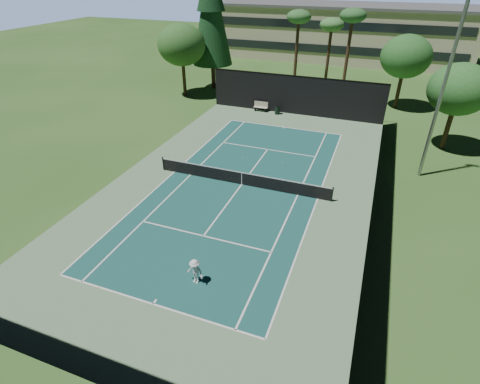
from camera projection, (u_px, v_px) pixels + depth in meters
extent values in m
plane|color=#315A21|center=(242.00, 185.00, 26.95)|extent=(160.00, 160.00, 0.00)
cube|color=#648960|center=(242.00, 185.00, 26.94)|extent=(18.00, 32.00, 0.01)
cube|color=#19514C|center=(242.00, 185.00, 26.94)|extent=(10.97, 23.77, 0.01)
cube|color=white|center=(153.00, 304.00, 17.43)|extent=(10.97, 0.10, 0.01)
cube|color=white|center=(284.00, 127.00, 36.44)|extent=(10.97, 0.10, 0.01)
cube|color=white|center=(204.00, 236.00, 21.82)|extent=(8.23, 0.10, 0.01)
cube|color=white|center=(268.00, 149.00, 32.05)|extent=(8.23, 0.10, 0.01)
cube|color=white|center=(174.00, 172.00, 28.58)|extent=(0.10, 23.77, 0.01)
cube|color=white|center=(318.00, 199.00, 25.29)|extent=(0.10, 23.77, 0.01)
cube|color=white|center=(191.00, 175.00, 28.17)|extent=(0.10, 23.77, 0.01)
cube|color=white|center=(298.00, 195.00, 25.70)|extent=(0.10, 23.77, 0.01)
cube|color=white|center=(242.00, 184.00, 26.94)|extent=(0.10, 12.80, 0.01)
cube|color=white|center=(155.00, 302.00, 17.55)|extent=(0.10, 0.30, 0.01)
cube|color=white|center=(284.00, 128.00, 36.32)|extent=(0.10, 0.30, 0.01)
cylinder|color=black|center=(163.00, 164.00, 28.58)|extent=(0.10, 0.10, 1.10)
cylinder|color=black|center=(332.00, 195.00, 24.74)|extent=(0.10, 0.10, 1.10)
cube|color=black|center=(242.00, 179.00, 26.69)|extent=(12.80, 0.02, 0.92)
cube|color=white|center=(242.00, 173.00, 26.43)|extent=(12.80, 0.04, 0.07)
cube|color=white|center=(242.00, 179.00, 26.69)|extent=(0.05, 0.03, 0.92)
cube|color=black|center=(295.00, 95.00, 38.71)|extent=(18.00, 0.04, 4.00)
cube|color=black|center=(83.00, 350.00, 13.11)|extent=(18.00, 0.04, 4.00)
cube|color=black|center=(377.00, 182.00, 23.20)|extent=(0.04, 32.00, 4.00)
cube|color=black|center=(132.00, 141.00, 28.61)|extent=(0.04, 32.00, 4.00)
cube|color=black|center=(297.00, 76.00, 37.67)|extent=(18.00, 0.06, 0.06)
imported|color=white|center=(195.00, 272.00, 18.30)|extent=(1.00, 0.68, 1.42)
sphere|color=#C8D330|center=(99.00, 287.00, 18.32)|extent=(0.07, 0.07, 0.07)
sphere|color=#CCD831|center=(242.00, 158.00, 30.60)|extent=(0.06, 0.06, 0.06)
sphere|color=#C6E935|center=(283.00, 163.00, 29.88)|extent=(0.06, 0.06, 0.06)
sphere|color=#D0E734|center=(210.00, 157.00, 30.82)|extent=(0.06, 0.06, 0.06)
cube|color=beige|center=(260.00, 107.00, 40.22)|extent=(1.50, 0.45, 0.05)
cube|color=beige|center=(261.00, 104.00, 40.22)|extent=(1.50, 0.06, 0.55)
cube|color=black|center=(255.00, 109.00, 40.53)|extent=(0.06, 0.40, 0.42)
cube|color=black|center=(266.00, 110.00, 40.17)|extent=(0.06, 0.40, 0.42)
cylinder|color=black|center=(277.00, 110.00, 39.47)|extent=(0.52, 0.52, 0.90)
cylinder|color=black|center=(278.00, 106.00, 39.22)|extent=(0.56, 0.56, 0.05)
cylinder|color=#462D1E|center=(213.00, 74.00, 47.21)|extent=(0.50, 0.50, 3.60)
cone|color=#15391B|center=(211.00, 11.00, 43.47)|extent=(4.80, 4.80, 12.00)
cylinder|color=#422C1C|center=(296.00, 56.00, 44.52)|extent=(0.36, 0.36, 8.55)
ellipsoid|color=#2E632C|center=(299.00, 17.00, 42.30)|extent=(2.80, 2.80, 1.54)
cylinder|color=#442B1D|center=(328.00, 59.00, 45.31)|extent=(0.36, 0.36, 7.65)
ellipsoid|color=#397233|center=(332.00, 24.00, 43.32)|extent=(2.80, 2.80, 1.54)
cylinder|color=#4B2F20|center=(347.00, 60.00, 41.80)|extent=(0.36, 0.36, 9.00)
ellipsoid|color=#2A5D29|center=(353.00, 15.00, 39.47)|extent=(2.80, 2.80, 1.54)
cylinder|color=#422D1C|center=(398.00, 92.00, 40.63)|extent=(0.40, 0.40, 3.52)
ellipsoid|color=#265E24|center=(406.00, 56.00, 38.71)|extent=(5.12, 5.12, 4.35)
cylinder|color=#4C3420|center=(447.00, 130.00, 31.48)|extent=(0.40, 0.40, 3.30)
ellipsoid|color=#296427|center=(459.00, 89.00, 29.69)|extent=(4.80, 4.80, 4.08)
cylinder|color=#4E3521|center=(184.00, 79.00, 44.58)|extent=(0.40, 0.40, 3.74)
ellipsoid|color=#2D5F25|center=(182.00, 45.00, 42.55)|extent=(5.44, 5.44, 4.62)
cube|color=beige|center=(339.00, 33.00, 61.66)|extent=(40.00, 12.00, 8.00)
cube|color=#59595B|center=(342.00, 5.00, 59.53)|extent=(40.50, 12.50, 0.40)
cube|color=black|center=(332.00, 49.00, 57.66)|extent=(38.00, 0.15, 1.20)
cube|color=black|center=(335.00, 26.00, 55.89)|extent=(38.00, 0.15, 1.20)
cylinder|color=gray|center=(441.00, 97.00, 25.02)|extent=(0.24, 0.24, 12.00)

